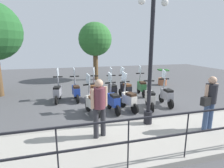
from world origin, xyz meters
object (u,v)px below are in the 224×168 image
object	(u,v)px
scooter_near_3	(113,100)
scooter_far_2	(113,90)
scooter_near_2	(129,99)
lamp_post_near	(150,66)
pedestrian_with_bag	(210,99)
scooter_near_0	(166,95)
scooter_far_4	(76,91)
scooter_near_4	(92,103)
scooter_near_1	(150,98)
scooter_far_1	(125,89)
scooter_far_3	(93,90)
pedestrian_distant	(99,104)
potted_palm	(163,78)
scooter_far_5	(58,92)
tree_distant	(95,40)
scooter_far_0	(141,86)

from	to	relation	value
scooter_near_3	scooter_far_2	world-z (taller)	same
scooter_near_2	scooter_far_2	world-z (taller)	same
lamp_post_near	pedestrian_with_bag	bearing A→B (deg)	-119.04
scooter_far_2	pedestrian_with_bag	bearing A→B (deg)	-155.35
lamp_post_near	scooter_far_2	distance (m)	3.54
scooter_near_0	scooter_far_4	size ratio (longest dim) A/B	1.00
pedestrian_with_bag	scooter_far_4	size ratio (longest dim) A/B	1.03
scooter_near_4	scooter_near_1	bearing A→B (deg)	-104.89
scooter_far_1	scooter_far_3	size ratio (longest dim) A/B	1.00
pedestrian_distant	scooter_near_2	distance (m)	2.61
scooter_near_1	scooter_near_4	world-z (taller)	same
potted_palm	lamp_post_near	bearing A→B (deg)	145.46
scooter_far_1	scooter_far_4	world-z (taller)	same
scooter_far_5	scooter_far_1	bearing A→B (deg)	-86.90
scooter_far_2	scooter_near_4	bearing A→B (deg)	144.60
scooter_near_0	tree_distant	bearing A→B (deg)	20.17
potted_palm	scooter_far_3	bearing A→B (deg)	112.91
potted_palm	scooter_near_2	size ratio (longest dim) A/B	0.69
tree_distant	scooter_near_1	size ratio (longest dim) A/B	2.75
scooter_near_3	tree_distant	bearing A→B (deg)	-12.74
scooter_near_2	scooter_far_0	bearing A→B (deg)	-52.78
potted_palm	tree_distant	bearing A→B (deg)	53.44
scooter_near_1	scooter_far_4	distance (m)	3.43
potted_palm	scooter_near_4	size ratio (longest dim) A/B	0.69
scooter_far_1	scooter_far_3	xyz separation A→B (m)	(0.13, 1.57, 0.00)
scooter_near_0	scooter_far_5	bearing A→B (deg)	72.81
scooter_near_1	scooter_near_4	bearing A→B (deg)	104.33
scooter_far_3	scooter_near_0	bearing A→B (deg)	-101.64
pedestrian_with_bag	scooter_far_2	size ratio (longest dim) A/B	1.03
scooter_far_5	scooter_near_4	bearing A→B (deg)	-138.26
lamp_post_near	scooter_near_0	world-z (taller)	lamp_post_near
scooter_near_3	scooter_far_5	world-z (taller)	same
lamp_post_near	scooter_far_5	world-z (taller)	lamp_post_near
scooter_near_0	scooter_near_4	xyz separation A→B (m)	(-0.24, 3.27, 0.00)
scooter_far_1	scooter_far_2	size ratio (longest dim) A/B	1.00
scooter_near_2	scooter_near_4	xyz separation A→B (m)	(-0.08, 1.47, 0.00)
scooter_near_4	scooter_far_5	world-z (taller)	same
tree_distant	scooter_far_2	distance (m)	5.72
lamp_post_near	scooter_far_0	size ratio (longest dim) A/B	2.67
potted_palm	scooter_near_4	world-z (taller)	scooter_near_4
scooter_near_2	scooter_near_3	xyz separation A→B (m)	(-0.01, 0.64, 0.00)
pedestrian_distant	potted_palm	world-z (taller)	pedestrian_distant
scooter_near_2	scooter_near_3	distance (m)	0.64
scooter_near_1	scooter_far_0	bearing A→B (deg)	-0.96
scooter_near_2	scooter_far_4	size ratio (longest dim) A/B	1.00
scooter_near_3	scooter_far_2	bearing A→B (deg)	-22.86
scooter_near_4	scooter_far_2	world-z (taller)	same
potted_palm	scooter_far_3	xyz separation A→B (m)	(-2.09, 4.94, 0.04)
pedestrian_with_bag	pedestrian_distant	xyz separation A→B (m)	(0.41, 3.13, 0.00)
scooter_far_1	scooter_near_4	bearing A→B (deg)	119.03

